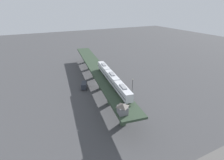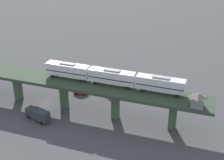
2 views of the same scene
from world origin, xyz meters
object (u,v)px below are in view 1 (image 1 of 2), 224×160
delivery_truck (84,85)px  signal_hut (123,108)px  subway_train (112,78)px  street_car_green (129,93)px  street_car_red (119,85)px  street_lamp (132,84)px

delivery_truck → signal_hut: bearing=90.1°
subway_train → signal_hut: bearing=72.4°
subway_train → street_car_green: 14.34m
signal_hut → street_car_red: size_ratio=0.80×
signal_hut → street_lamp: signal_hut is taller
signal_hut → subway_train: bearing=-107.6°
signal_hut → delivery_truck: 40.52m
street_car_green → delivery_truck: 23.22m
street_car_green → delivery_truck: bearing=-44.9°
subway_train → street_car_green: bearing=-168.5°
street_car_green → signal_hut: bearing=54.7°
subway_train → delivery_truck: bearing=-69.7°
street_car_green → street_lamp: street_lamp is taller
delivery_truck → street_lamp: (-19.53, 14.60, 2.35)m
subway_train → street_car_red: 18.28m
subway_train → street_lamp: bearing=-163.7°
signal_hut → delivery_truck: (0.06, -39.54, -8.86)m
signal_hut → street_car_green: size_ratio=0.76×
street_car_green → delivery_truck: (16.44, -16.38, 0.82)m
street_car_green → street_lamp: size_ratio=0.69×
street_car_red → delivery_truck: 17.60m
street_car_red → street_lamp: 9.14m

